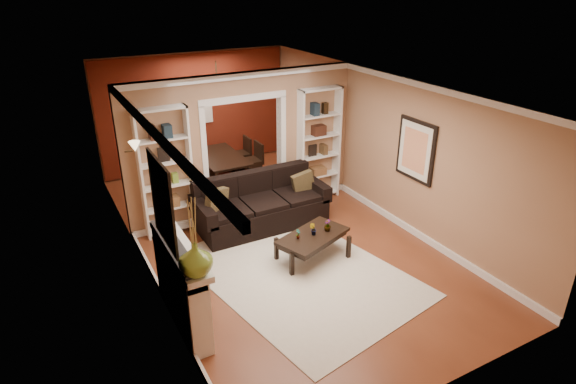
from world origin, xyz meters
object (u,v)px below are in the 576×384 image
bookshelf_left (166,173)px  bookshelf_right (318,145)px  sofa (262,202)px  coffee_table (313,247)px  fireplace (183,285)px  dining_table (222,168)px

bookshelf_left → bookshelf_right: same height
sofa → coffee_table: 1.48m
sofa → fireplace: fireplace is taller
sofa → fireplace: bearing=-136.8°
fireplace → dining_table: 4.91m
bookshelf_left → bookshelf_right: (3.10, 0.00, 0.00)m
bookshelf_right → fireplace: (-3.64, -2.53, -0.57)m
bookshelf_right → fireplace: size_ratio=1.35×
bookshelf_left → fireplace: (-0.54, -2.53, -0.57)m
bookshelf_left → dining_table: bookshelf_left is taller
bookshelf_right → sofa: bearing=-159.6°
sofa → bookshelf_right: 1.80m
sofa → bookshelf_left: (-1.54, 0.58, 0.67)m
coffee_table → sofa: bearing=78.6°
coffee_table → fireplace: fireplace is taller
coffee_table → fireplace: bearing=172.3°
sofa → fireplace: size_ratio=1.43×
bookshelf_right → dining_table: 2.46m
bookshelf_left → fireplace: bookshelf_left is taller
sofa → bookshelf_right: size_ratio=1.06×
bookshelf_right → bookshelf_left: bearing=180.0°
coffee_table → bookshelf_right: size_ratio=0.51×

